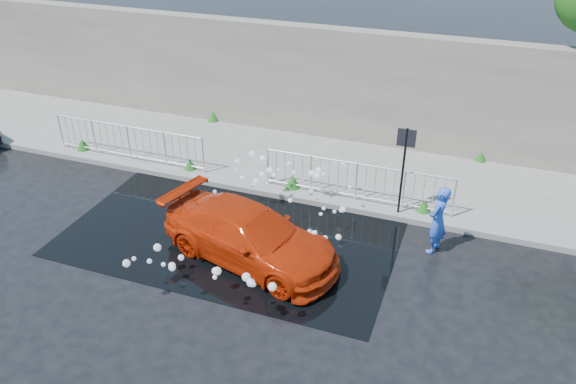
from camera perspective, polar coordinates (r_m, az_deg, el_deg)
name	(u,v)px	position (r m, az deg, el deg)	size (l,w,h in m)	color
ground	(196,251)	(13.50, -9.32, -5.89)	(90.00, 90.00, 0.00)	black
pavement	(273,159)	(17.32, -1.50, 3.42)	(30.00, 4.00, 0.15)	slate
curb	(247,189)	(15.69, -4.17, 0.35)	(30.00, 0.25, 0.16)	slate
retaining_wall	(297,79)	(18.52, 0.96, 11.36)	(30.00, 0.60, 3.50)	#646054
puddle	(233,232)	(14.02, -5.59, -4.08)	(8.00, 5.00, 0.01)	black
sign_post	(404,158)	(13.97, 11.73, 3.44)	(0.45, 0.06, 2.50)	black
railing_left	(129,141)	(17.53, -15.87, 4.97)	(5.05, 0.05, 1.10)	silver
railing_right	(356,180)	(14.83, 6.95, 1.19)	(5.05, 0.05, 1.10)	silver
weeds	(258,157)	(16.85, -3.09, 3.52)	(12.17, 3.93, 0.37)	#16541B
water_spray	(262,213)	(13.28, -2.69, -2.10)	(3.63, 5.73, 1.14)	white
red_car	(250,236)	(12.76, -3.86, -4.45)	(1.76, 4.33, 1.26)	#BB2507
person	(438,220)	(13.32, 14.96, -2.75)	(0.62, 0.41, 1.70)	blue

